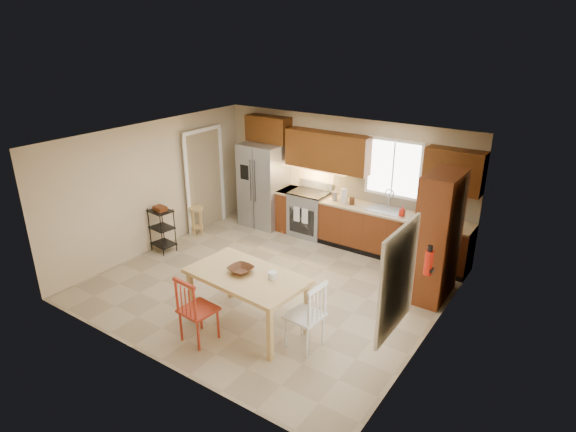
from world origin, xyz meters
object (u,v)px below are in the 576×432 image
(chair_white, at_px, (305,315))
(dining_table, at_px, (248,301))
(range_stove, at_px, (310,214))
(fire_extinguisher, at_px, (429,263))
(utility_cart, at_px, (162,230))
(chair_red, at_px, (198,308))
(pantry, at_px, (438,237))
(refrigerator, at_px, (264,185))
(soap_bottle, at_px, (402,211))
(bar_stool, at_px, (197,221))
(table_jar, at_px, (272,277))
(table_bowl, at_px, (241,273))

(chair_white, bearing_deg, dining_table, 97.65)
(range_stove, distance_m, fire_extinguisher, 3.83)
(utility_cart, bearing_deg, dining_table, -12.18)
(chair_red, bearing_deg, range_stove, 104.13)
(range_stove, height_order, pantry, pantry)
(refrigerator, distance_m, soap_bottle, 3.18)
(fire_extinguisher, xyz_separation_m, bar_stool, (-5.13, 0.68, -0.79))
(table_jar, distance_m, bar_stool, 3.89)
(chair_red, bearing_deg, table_bowl, 74.15)
(bar_stool, bearing_deg, dining_table, -29.51)
(refrigerator, bearing_deg, bar_stool, -121.69)
(range_stove, relative_size, table_bowl, 2.65)
(soap_bottle, distance_m, table_bowl, 3.46)
(dining_table, height_order, chair_red, chair_red)
(bar_stool, height_order, utility_cart, utility_cart)
(refrigerator, bearing_deg, pantry, -12.62)
(utility_cart, bearing_deg, chair_red, -25.68)
(soap_bottle, relative_size, utility_cart, 0.22)
(refrigerator, xyz_separation_m, table_jar, (2.55, -3.19, -0.03))
(chair_red, distance_m, bar_stool, 3.73)
(pantry, bearing_deg, utility_cart, -165.10)
(dining_table, distance_m, table_bowl, 0.44)
(pantry, xyz_separation_m, dining_table, (-1.96, -2.37, -0.63))
(fire_extinguisher, xyz_separation_m, chair_red, (-2.51, -1.97, -0.60))
(fire_extinguisher, bearing_deg, soap_bottle, 120.53)
(chair_white, height_order, utility_cart, chair_white)
(chair_red, height_order, chair_white, same)
(range_stove, distance_m, pantry, 3.19)
(range_stove, height_order, soap_bottle, soap_bottle)
(utility_cart, bearing_deg, bar_stool, 97.42)
(fire_extinguisher, bearing_deg, chair_red, -141.88)
(chair_red, bearing_deg, dining_table, 66.33)
(bar_stool, bearing_deg, chair_red, -40.88)
(fire_extinguisher, distance_m, dining_table, 2.62)
(fire_extinguisher, xyz_separation_m, chair_white, (-1.21, -1.27, -0.60))
(utility_cart, bearing_deg, fire_extinguisher, 10.34)
(pantry, distance_m, fire_extinguisher, 1.07)
(soap_bottle, bearing_deg, chair_red, -109.13)
(range_stove, bearing_deg, pantry, -18.29)
(pantry, relative_size, bar_stool, 3.40)
(chair_red, distance_m, table_bowl, 0.77)
(pantry, bearing_deg, table_bowl, -131.10)
(bar_stool, bearing_deg, refrigerator, 62.73)
(pantry, distance_m, table_bowl, 3.15)
(soap_bottle, height_order, chair_red, soap_bottle)
(table_jar, bearing_deg, table_bowl, -167.47)
(dining_table, bearing_deg, bar_stool, 150.70)
(pantry, bearing_deg, chair_white, -113.53)
(dining_table, xyz_separation_m, bar_stool, (-2.97, 2.00, -0.11))
(chair_white, relative_size, utility_cart, 1.14)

